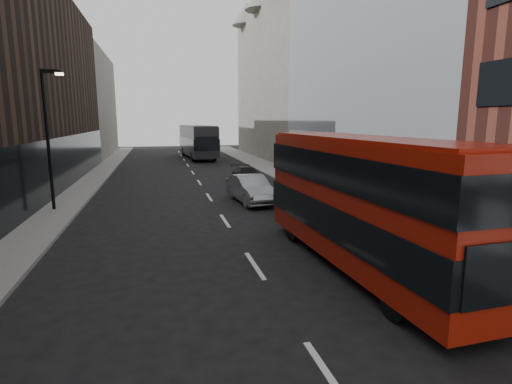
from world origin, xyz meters
TOP-DOWN VIEW (x-y plane):
  - sidewalk_right at (7.50, 25.00)m, footprint 3.00×80.00m
  - sidewalk_left at (-8.00, 25.00)m, footprint 2.00×80.00m
  - building_modern_block at (11.47, 21.00)m, footprint 5.03×22.00m
  - building_victorian at (11.38, 44.00)m, footprint 6.50×24.00m
  - building_left_mid at (-11.50, 30.00)m, footprint 5.00×24.00m
  - building_left_far at (-11.50, 52.00)m, footprint 5.00×20.00m
  - street_lamp at (-8.22, 18.00)m, footprint 1.06×0.22m
  - red_bus at (3.27, 7.01)m, footprint 2.90×10.48m
  - grey_bus at (1.81, 45.67)m, footprint 3.77×12.60m
  - car_a at (3.78, 13.89)m, footprint 1.67×3.95m
  - car_b at (2.17, 18.00)m, footprint 2.15×4.89m
  - car_c at (3.49, 25.00)m, footprint 1.92×4.31m

SIDE VIEW (x-z plane):
  - sidewalk_right at x=7.50m, z-range 0.00..0.15m
  - sidewalk_left at x=-8.00m, z-range 0.00..0.15m
  - car_c at x=3.49m, z-range 0.00..1.23m
  - car_a at x=3.78m, z-range 0.00..1.33m
  - car_b at x=2.17m, z-range 0.00..1.56m
  - grey_bus at x=1.81m, z-range 0.14..4.15m
  - red_bus at x=3.27m, z-range 0.23..4.42m
  - street_lamp at x=-8.22m, z-range 0.68..7.68m
  - building_left_far at x=-11.50m, z-range 0.00..13.00m
  - building_left_mid at x=-11.50m, z-range 0.00..14.00m
  - building_victorian at x=11.38m, z-range -0.84..20.16m
  - building_modern_block at x=11.47m, z-range -0.10..19.90m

